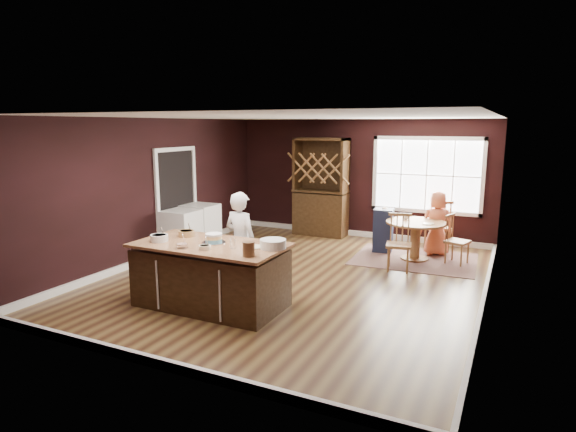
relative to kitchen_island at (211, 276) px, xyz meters
The scene contains 28 objects.
room_shell 2.01m from the kitchen_island, 71.08° to the left, with size 7.00×7.00×7.00m.
window 5.67m from the kitchen_island, 68.06° to the left, with size 2.36×0.10×1.66m, color white, non-canonical shape.
doorway 3.37m from the kitchen_island, 136.09° to the left, with size 0.08×1.26×2.13m, color white, non-canonical shape.
kitchen_island is the anchor object (origin of this frame).
dining_table 4.30m from the kitchen_island, 59.64° to the left, with size 1.13×1.13×0.75m.
baker 0.83m from the kitchen_island, 85.46° to the left, with size 0.57×0.38×1.57m, color silver.
layer_cake 0.55m from the kitchen_island, 65.27° to the left, with size 0.34×0.34×0.14m, color silver, non-canonical shape.
bowl_blue 0.93m from the kitchen_island, 165.19° to the right, with size 0.25×0.25×0.10m, color white.
bowl_yellow 0.81m from the kitchen_island, 158.76° to the left, with size 0.24×0.24×0.09m, color #AB7D51.
bowl_pink 0.66m from the kitchen_island, 118.67° to the right, with size 0.16×0.16×0.06m, color silver.
bowl_olive 0.61m from the kitchen_island, 67.17° to the right, with size 0.16×0.16×0.06m, color beige.
drinking_glass 0.72m from the kitchen_island, 10.58° to the right, with size 0.08×0.08×0.16m, color white.
dinner_plate 0.83m from the kitchen_island, ahead, with size 0.26×0.26×0.02m, color beige.
white_tub 1.08m from the kitchen_island, ahead, with size 0.36×0.36×0.12m, color white.
stoneware_crock 1.06m from the kitchen_island, 21.79° to the right, with size 0.16×0.16×0.19m, color #522F21.
toy_figurine 0.92m from the kitchen_island, 18.27° to the right, with size 0.05×0.05×0.09m, color yellow, non-canonical shape.
rug 4.32m from the kitchen_island, 59.64° to the left, with size 2.27×1.76×0.01m, color brown.
chair_east 4.77m from the kitchen_island, 51.89° to the left, with size 0.40×0.38×0.94m, color brown, non-canonical shape.
chair_south 3.52m from the kitchen_island, 54.43° to the left, with size 0.43×0.41×1.03m, color brown, non-canonical shape.
chair_north 5.17m from the kitchen_island, 61.70° to the left, with size 0.46×0.43×1.09m, color brown, non-canonical shape.
seated_woman 4.92m from the kitchen_island, 59.65° to the left, with size 0.63×0.41×1.29m, color #DB6E46.
high_chair 4.29m from the kitchen_island, 70.08° to the left, with size 0.38×0.38×0.93m, color #191E2F, non-canonical shape.
toddler 4.32m from the kitchen_island, 70.68° to the left, with size 0.18×0.14×0.26m, color #8CA5BF, non-canonical shape.
table_plate 4.32m from the kitchen_island, 55.74° to the left, with size 0.21×0.21×0.02m, color beige.
table_cup 4.31m from the kitchen_island, 62.94° to the left, with size 0.12×0.12×0.09m, color white.
hutch 4.98m from the kitchen_island, 93.20° to the left, with size 1.24×0.52×2.28m, color #412410.
washer 2.85m from the kitchen_island, 136.13° to the left, with size 0.63×0.61×0.92m, color white.
dryer 3.33m from the kitchen_island, 128.16° to the left, with size 0.65×0.63×0.94m, color white.
Camera 1 is at (3.27, -7.18, 2.58)m, focal length 30.00 mm.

